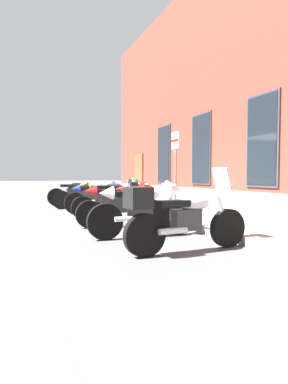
{
  "coord_description": "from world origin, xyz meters",
  "views": [
    {
      "loc": [
        8.51,
        -3.49,
        1.15
      ],
      "look_at": [
        -1.49,
        0.57,
        0.62
      ],
      "focal_mm": 30.6,
      "sensor_mm": 36.0,
      "label": 1
    }
  ],
  "objects_px": {
    "motorcycle_blue_sport": "(101,196)",
    "motorcycle_red_sport": "(125,202)",
    "motorcycle_white_sport": "(146,207)",
    "motorcycle_yellow_naked": "(84,195)",
    "barrel_planter": "(134,191)",
    "motorcycle_black_sport": "(114,197)",
    "parking_sign": "(175,160)",
    "motorcycle_black_naked": "(74,193)",
    "motorcycle_silver_touring": "(182,217)"
  },
  "relations": [
    {
      "from": "motorcycle_black_sport",
      "to": "motorcycle_blue_sport",
      "type": "bearing_deg",
      "value": -177.12
    },
    {
      "from": "motorcycle_black_sport",
      "to": "motorcycle_yellow_naked",
      "type": "bearing_deg",
      "value": -174.77
    },
    {
      "from": "motorcycle_silver_touring",
      "to": "parking_sign",
      "type": "bearing_deg",
      "value": 153.85
    },
    {
      "from": "motorcycle_white_sport",
      "to": "motorcycle_silver_touring",
      "type": "relative_size",
      "value": 1.0
    },
    {
      "from": "motorcycle_yellow_naked",
      "to": "motorcycle_red_sport",
      "type": "bearing_deg",
      "value": 0.5
    },
    {
      "from": "motorcycle_red_sport",
      "to": "motorcycle_blue_sport",
      "type": "bearing_deg",
      "value": 176.82
    },
    {
      "from": "motorcycle_black_naked",
      "to": "motorcycle_white_sport",
      "type": "height_order",
      "value": "motorcycle_white_sport"
    },
    {
      "from": "motorcycle_black_naked",
      "to": "motorcycle_blue_sport",
      "type": "height_order",
      "value": "motorcycle_blue_sport"
    },
    {
      "from": "motorcycle_silver_touring",
      "to": "barrel_planter",
      "type": "height_order",
      "value": "motorcycle_silver_touring"
    },
    {
      "from": "motorcycle_silver_touring",
      "to": "parking_sign",
      "type": "height_order",
      "value": "parking_sign"
    },
    {
      "from": "motorcycle_silver_touring",
      "to": "parking_sign",
      "type": "distance_m",
      "value": 4.3
    },
    {
      "from": "motorcycle_blue_sport",
      "to": "barrel_planter",
      "type": "distance_m",
      "value": 3.56
    },
    {
      "from": "motorcycle_black_naked",
      "to": "motorcycle_white_sport",
      "type": "distance_m",
      "value": 7.15
    },
    {
      "from": "motorcycle_black_sport",
      "to": "parking_sign",
      "type": "xyz_separation_m",
      "value": [
        0.56,
        1.6,
        1.01
      ]
    },
    {
      "from": "motorcycle_black_naked",
      "to": "parking_sign",
      "type": "distance_m",
      "value": 5.27
    },
    {
      "from": "motorcycle_yellow_naked",
      "to": "motorcycle_black_sport",
      "type": "relative_size",
      "value": 0.99
    },
    {
      "from": "parking_sign",
      "to": "motorcycle_white_sport",
      "type": "bearing_deg",
      "value": -37.9
    },
    {
      "from": "motorcycle_white_sport",
      "to": "barrel_planter",
      "type": "xyz_separation_m",
      "value": [
        -6.98,
        2.33,
        -0.05
      ]
    },
    {
      "from": "motorcycle_yellow_naked",
      "to": "barrel_planter",
      "type": "xyz_separation_m",
      "value": [
        -1.31,
        2.33,
        0.04
      ]
    },
    {
      "from": "motorcycle_black_sport",
      "to": "motorcycle_red_sport",
      "type": "xyz_separation_m",
      "value": [
        1.54,
        -0.21,
        -0.02
      ]
    },
    {
      "from": "motorcycle_white_sport",
      "to": "motorcycle_silver_touring",
      "type": "distance_m",
      "value": 1.37
    },
    {
      "from": "motorcycle_blue_sport",
      "to": "motorcycle_white_sport",
      "type": "distance_m",
      "value": 4.15
    },
    {
      "from": "motorcycle_red_sport",
      "to": "motorcycle_black_sport",
      "type": "bearing_deg",
      "value": 172.1
    },
    {
      "from": "motorcycle_blue_sport",
      "to": "motorcycle_white_sport",
      "type": "xyz_separation_m",
      "value": [
        4.14,
        -0.19,
        0.03
      ]
    },
    {
      "from": "motorcycle_yellow_naked",
      "to": "barrel_planter",
      "type": "bearing_deg",
      "value": 119.25
    },
    {
      "from": "motorcycle_blue_sport",
      "to": "motorcycle_red_sport",
      "type": "xyz_separation_m",
      "value": [
        2.75,
        -0.15,
        0.02
      ]
    },
    {
      "from": "motorcycle_yellow_naked",
      "to": "motorcycle_silver_touring",
      "type": "xyz_separation_m",
      "value": [
        7.04,
        0.01,
        0.05
      ]
    },
    {
      "from": "motorcycle_red_sport",
      "to": "motorcycle_white_sport",
      "type": "xyz_separation_m",
      "value": [
        1.39,
        -0.04,
        0.01
      ]
    },
    {
      "from": "motorcycle_white_sport",
      "to": "motorcycle_silver_touring",
      "type": "height_order",
      "value": "motorcycle_silver_touring"
    },
    {
      "from": "motorcycle_silver_touring",
      "to": "motorcycle_black_naked",
      "type": "bearing_deg",
      "value": -179.43
    },
    {
      "from": "motorcycle_black_naked",
      "to": "motorcycle_white_sport",
      "type": "bearing_deg",
      "value": 0.58
    },
    {
      "from": "motorcycle_black_naked",
      "to": "barrel_planter",
      "type": "height_order",
      "value": "barrel_planter"
    },
    {
      "from": "motorcycle_black_naked",
      "to": "motorcycle_blue_sport",
      "type": "distance_m",
      "value": 3.02
    },
    {
      "from": "motorcycle_blue_sport",
      "to": "motorcycle_red_sport",
      "type": "distance_m",
      "value": 2.76
    },
    {
      "from": "motorcycle_yellow_naked",
      "to": "motorcycle_white_sport",
      "type": "relative_size",
      "value": 1.0
    },
    {
      "from": "motorcycle_red_sport",
      "to": "parking_sign",
      "type": "height_order",
      "value": "parking_sign"
    },
    {
      "from": "motorcycle_white_sport",
      "to": "motorcycle_blue_sport",
      "type": "bearing_deg",
      "value": 177.37
    },
    {
      "from": "motorcycle_black_sport",
      "to": "motorcycle_white_sport",
      "type": "height_order",
      "value": "motorcycle_black_sport"
    },
    {
      "from": "motorcycle_blue_sport",
      "to": "motorcycle_red_sport",
      "type": "relative_size",
      "value": 0.99
    },
    {
      "from": "motorcycle_black_naked",
      "to": "motorcycle_black_sport",
      "type": "xyz_separation_m",
      "value": [
        4.22,
        0.32,
        0.1
      ]
    },
    {
      "from": "motorcycle_black_naked",
      "to": "motorcycle_black_sport",
      "type": "distance_m",
      "value": 4.23
    },
    {
      "from": "parking_sign",
      "to": "motorcycle_yellow_naked",
      "type": "bearing_deg",
      "value": -150.73
    },
    {
      "from": "motorcycle_silver_touring",
      "to": "motorcycle_white_sport",
      "type": "bearing_deg",
      "value": -179.51
    },
    {
      "from": "motorcycle_black_naked",
      "to": "parking_sign",
      "type": "height_order",
      "value": "parking_sign"
    },
    {
      "from": "motorcycle_black_naked",
      "to": "motorcycle_blue_sport",
      "type": "relative_size",
      "value": 0.99
    },
    {
      "from": "motorcycle_red_sport",
      "to": "parking_sign",
      "type": "relative_size",
      "value": 0.93
    },
    {
      "from": "barrel_planter",
      "to": "motorcycle_yellow_naked",
      "type": "bearing_deg",
      "value": -60.75
    },
    {
      "from": "motorcycle_blue_sport",
      "to": "motorcycle_red_sport",
      "type": "bearing_deg",
      "value": -3.18
    },
    {
      "from": "motorcycle_white_sport",
      "to": "parking_sign",
      "type": "bearing_deg",
      "value": 142.1
    },
    {
      "from": "motorcycle_red_sport",
      "to": "motorcycle_black_naked",
      "type": "bearing_deg",
      "value": -178.91
    }
  ]
}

